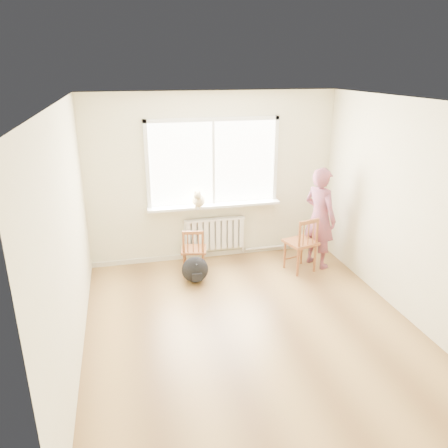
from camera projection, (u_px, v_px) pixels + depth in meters
floor at (252, 328)px, 5.39m from camera, size 4.50×4.50×0.00m
ceiling at (257, 102)px, 4.46m from camera, size 4.50×4.50×0.00m
back_wall at (213, 178)px, 6.98m from camera, size 4.00×0.01×2.70m
window at (213, 159)px, 6.85m from camera, size 2.12×0.05×1.42m
windowsill at (215, 205)px, 7.03m from camera, size 2.15×0.22×0.04m
radiator at (215, 233)px, 7.21m from camera, size 1.00×0.12×0.55m
heating_pipe at (284, 246)px, 7.63m from camera, size 1.40×0.04×0.04m
baseboard at (214, 254)px, 7.42m from camera, size 4.00×0.03×0.08m
chair_left at (194, 252)px, 6.63m from camera, size 0.44×0.43×0.76m
chair_right at (303, 245)px, 6.74m from camera, size 0.53×0.52×0.89m
person at (320, 218)px, 6.83m from camera, size 0.59×0.69×1.61m
cat at (198, 199)px, 6.84m from camera, size 0.27×0.45×0.31m
backpack at (195, 270)px, 6.47m from camera, size 0.44×0.35×0.40m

